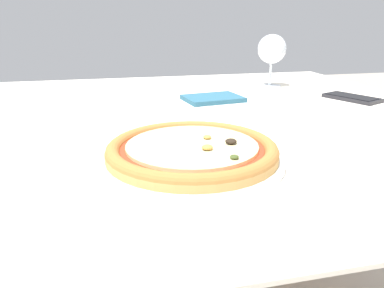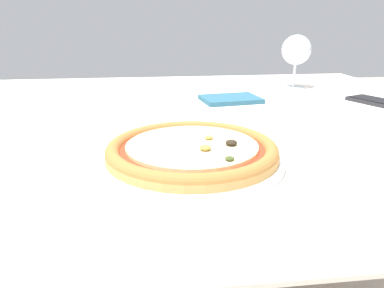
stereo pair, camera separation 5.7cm
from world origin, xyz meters
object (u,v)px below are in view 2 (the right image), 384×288
at_px(dining_table, 167,145).
at_px(pizza_plate, 192,152).
at_px(wine_glass_far_left, 296,51).
at_px(cell_phone, 377,102).

xyz_separation_m(dining_table, pizza_plate, (0.02, -0.30, 0.09)).
relative_size(dining_table, wine_glass_far_left, 8.92).
bearing_deg(cell_phone, wine_glass_far_left, 118.54).
bearing_deg(cell_phone, dining_table, -174.35).
distance_m(pizza_plate, wine_glass_far_left, 0.72).
relative_size(dining_table, pizza_plate, 5.13).
bearing_deg(pizza_plate, wine_glass_far_left, 56.20).
xyz_separation_m(dining_table, wine_glass_far_left, (0.42, 0.30, 0.19)).
height_order(dining_table, wine_glass_far_left, wine_glass_far_left).
height_order(pizza_plate, wine_glass_far_left, wine_glass_far_left).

